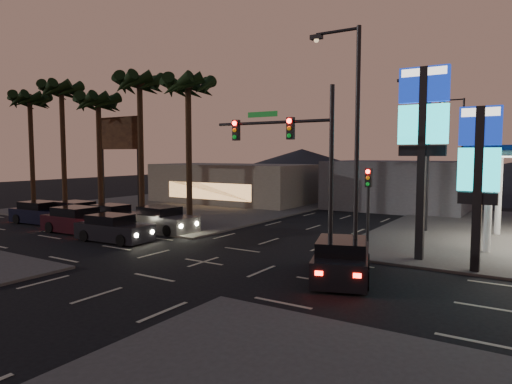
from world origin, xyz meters
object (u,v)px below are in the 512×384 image
Objects in this scene: pylon_sign_tall at (423,124)px; suv_station at (342,260)px; car_lane_b_rear at (77,213)px; car_lane_a_front at (114,229)px; pylon_sign_short at (479,163)px; car_lane_a_rear at (41,213)px; traffic_signal_mast at (295,150)px; car_lane_a_mid at (78,221)px; car_lane_b_front at (162,220)px; car_lane_b_mid at (113,216)px.

pylon_sign_tall reaches higher than suv_station.
car_lane_a_front is at bearing -22.35° from car_lane_b_rear.
pylon_sign_short is 1.39× the size of car_lane_a_rear.
pylon_sign_tall is 1.12× the size of traffic_signal_mast.
car_lane_a_mid is (-20.35, -3.57, -5.63)m from pylon_sign_tall.
pylon_sign_tall is 1.75× the size of car_lane_a_mid.
car_lane_a_rear is (-5.67, 1.09, -0.03)m from car_lane_a_mid.
car_lane_b_front is 14.77m from suv_station.
car_lane_b_rear is (-7.59, -0.81, -0.01)m from car_lane_b_front.
car_lane_b_rear is (-26.18, -0.17, -3.91)m from pylon_sign_short.
pylon_sign_short is 1.40× the size of car_lane_b_rear.
car_lane_b_front is at bearing 88.94° from car_lane_a_front.
pylon_sign_tall is 6.02m from traffic_signal_mast.
suv_station is at bearing -1.73° from car_lane_a_front.
pylon_sign_tall is at bearing 1.27° from car_lane_b_front.
car_lane_a_mid is (-22.85, -2.57, -3.89)m from pylon_sign_short.
suv_station reaches higher than car_lane_a_rear.
car_lane_b_rear is at bearing -173.91° from car_lane_b_front.
car_lane_b_mid is (5.45, 1.94, -0.04)m from car_lane_a_rear.
suv_station is at bearing -5.24° from car_lane_a_rear.
car_lane_b_mid is at bearing 139.92° from car_lane_a_front.
car_lane_b_front is (-11.35, 3.16, -4.47)m from traffic_signal_mast.
car_lane_a_front is 10.03m from car_lane_a_rear.
traffic_signal_mast is (-4.74, -3.51, -1.17)m from pylon_sign_tall.
car_lane_b_front is (0.07, 3.90, 0.04)m from car_lane_a_front.
car_lane_b_mid is at bearing 178.85° from pylon_sign_short.
pylon_sign_tall is 1.69× the size of suv_station.
car_lane_a_mid is (-15.61, -0.06, -4.46)m from traffic_signal_mast.
car_lane_b_rear is (-23.68, -1.17, -5.64)m from pylon_sign_tall.
car_lane_a_rear is at bearing -160.38° from car_lane_b_mid.
car_lane_a_rear is at bearing 177.22° from traffic_signal_mast.
pylon_sign_short is at bearing 6.41° from car_lane_a_mid.
traffic_signal_mast is 16.24m from car_lane_a_mid.
pylon_sign_short is 0.88× the size of traffic_signal_mast.
car_lane_a_mid is (-4.19, 0.69, 0.05)m from car_lane_a_front.
car_lane_b_rear is (-18.94, 2.35, -4.48)m from traffic_signal_mast.
car_lane_b_mid is (-0.23, 3.03, -0.07)m from car_lane_a_mid.
pylon_sign_tall is 17.65m from car_lane_a_front.
traffic_signal_mast reaches higher than car_lane_a_rear.
pylon_sign_tall is 7.58m from suv_station.
pylon_sign_tall is at bearing 2.82° from car_lane_b_rear.
car_lane_b_front is at bearing 2.32° from car_lane_b_mid.
traffic_signal_mast is at bearing -10.63° from car_lane_b_mid.
car_lane_b_mid is 19.07m from suv_station.
pylon_sign_tall is at bearing 9.94° from car_lane_a_mid.
car_lane_a_mid reaches higher than car_lane_a_front.
car_lane_a_rear is (-26.03, -2.48, -5.65)m from pylon_sign_tall.
car_lane_b_front is at bearing 164.46° from traffic_signal_mast.
car_lane_a_mid reaches higher than car_lane_b_mid.
car_lane_b_mid is (-20.58, -0.54, -5.69)m from pylon_sign_tall.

